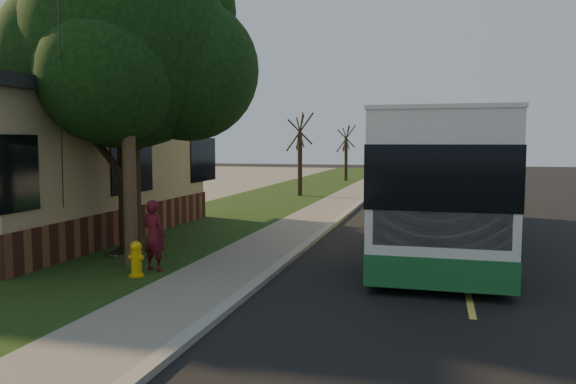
% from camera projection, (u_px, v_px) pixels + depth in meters
% --- Properties ---
extents(ground, '(120.00, 120.00, 0.00)m').
position_uv_depth(ground, '(256.00, 288.00, 10.98)').
color(ground, black).
rests_on(ground, ground).
extents(road, '(8.00, 80.00, 0.01)m').
position_uv_depth(road, '(454.00, 224.00, 19.58)').
color(road, black).
rests_on(road, ground).
extents(curb, '(0.25, 80.00, 0.12)m').
position_uv_depth(curb, '(341.00, 218.00, 20.60)').
color(curb, gray).
rests_on(curb, ground).
extents(sidewalk, '(2.00, 80.00, 0.08)m').
position_uv_depth(sidewalk, '(314.00, 218.00, 20.86)').
color(sidewalk, slate).
rests_on(sidewalk, ground).
extents(grass_verge, '(5.00, 80.00, 0.07)m').
position_uv_depth(grass_verge, '(226.00, 215.00, 21.76)').
color(grass_verge, black).
rests_on(grass_verge, ground).
extents(building_lot, '(15.00, 80.00, 0.04)m').
position_uv_depth(building_lot, '(10.00, 207.00, 24.32)').
color(building_lot, slate).
rests_on(building_lot, ground).
extents(fire_hydrant, '(0.32, 0.32, 0.74)m').
position_uv_depth(fire_hydrant, '(136.00, 259.00, 11.61)').
color(fire_hydrant, '#E2AA0B').
rests_on(fire_hydrant, grass_verge).
extents(utility_pole, '(2.86, 3.21, 9.07)m').
position_uv_depth(utility_pole, '(126.00, 61.00, 12.37)').
color(utility_pole, '#473321').
rests_on(utility_pole, ground).
extents(leafy_tree, '(6.30, 6.00, 7.80)m').
position_uv_depth(leafy_tree, '(130.00, 50.00, 14.14)').
color(leafy_tree, black).
rests_on(leafy_tree, grass_verge).
extents(bare_tree_near, '(1.38, 1.21, 4.31)m').
position_uv_depth(bare_tree_near, '(300.00, 155.00, 29.01)').
color(bare_tree_near, black).
rests_on(bare_tree_near, grass_verge).
extents(bare_tree_far, '(1.38, 1.21, 4.03)m').
position_uv_depth(bare_tree_far, '(346.00, 154.00, 40.45)').
color(bare_tree_far, black).
rests_on(bare_tree_far, grass_verge).
extents(traffic_signal, '(0.18, 0.22, 5.50)m').
position_uv_depth(traffic_signal, '(399.00, 138.00, 43.30)').
color(traffic_signal, '#2D2D30').
rests_on(traffic_signal, ground).
extents(transit_bus, '(3.00, 13.00, 3.51)m').
position_uv_depth(transit_bus, '(440.00, 176.00, 16.11)').
color(transit_bus, silver).
rests_on(transit_bus, ground).
extents(skateboarder, '(0.62, 0.47, 1.54)m').
position_uv_depth(skateboarder, '(154.00, 235.00, 12.11)').
color(skateboarder, '#51101B').
rests_on(skateboarder, grass_verge).
extents(skateboard_main, '(0.39, 0.89, 0.08)m').
position_uv_depth(skateboard_main, '(118.00, 252.00, 13.93)').
color(skateboard_main, black).
rests_on(skateboard_main, grass_verge).
extents(dumpster, '(1.53, 1.25, 1.28)m').
position_uv_depth(dumpster, '(124.00, 203.00, 19.94)').
color(dumpster, black).
rests_on(dumpster, building_lot).
extents(distant_car, '(2.61, 5.15, 1.68)m').
position_uv_depth(distant_car, '(404.00, 176.00, 33.65)').
color(distant_car, black).
rests_on(distant_car, ground).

